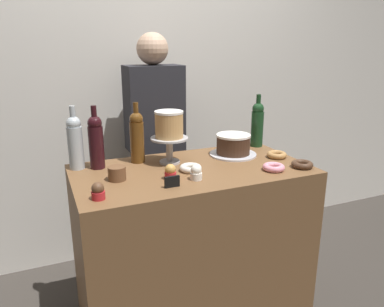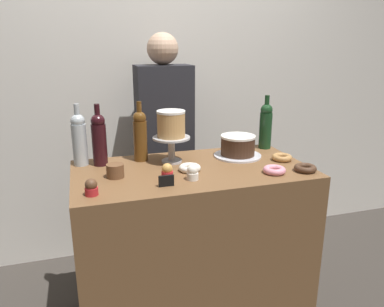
{
  "view_description": "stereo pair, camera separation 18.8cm",
  "coord_description": "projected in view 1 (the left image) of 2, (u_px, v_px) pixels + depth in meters",
  "views": [
    {
      "loc": [
        -0.71,
        -1.66,
        1.53
      ],
      "look_at": [
        0.0,
        0.0,
        0.99
      ],
      "focal_mm": 34.58,
      "sensor_mm": 36.0,
      "label": 1
    },
    {
      "loc": [
        -0.53,
        -1.73,
        1.53
      ],
      "look_at": [
        0.0,
        0.0,
        0.99
      ],
      "focal_mm": 34.58,
      "sensor_mm": 36.0,
      "label": 2
    }
  ],
  "objects": [
    {
      "name": "wine_bottle_amber",
      "position": [
        137.0,
        136.0,
        1.97
      ],
      "size": [
        0.08,
        0.08,
        0.33
      ],
      "color": "#5B3814",
      "rests_on": "display_counter"
    },
    {
      "name": "cupcake_caramel",
      "position": [
        170.0,
        172.0,
        1.75
      ],
      "size": [
        0.06,
        0.06,
        0.07
      ],
      "color": "red",
      "rests_on": "display_counter"
    },
    {
      "name": "wine_bottle_green",
      "position": [
        257.0,
        124.0,
        2.29
      ],
      "size": [
        0.08,
        0.08,
        0.33
      ],
      "color": "#193D1E",
      "rests_on": "display_counter"
    },
    {
      "name": "cupcake_vanilla",
      "position": [
        196.0,
        173.0,
        1.74
      ],
      "size": [
        0.06,
        0.06,
        0.07
      ],
      "color": "white",
      "rests_on": "display_counter"
    },
    {
      "name": "silver_serving_platter",
      "position": [
        233.0,
        154.0,
        2.14
      ],
      "size": [
        0.27,
        0.27,
        0.01
      ],
      "color": "silver",
      "rests_on": "display_counter"
    },
    {
      "name": "cupcake_chocolate",
      "position": [
        98.0,
        191.0,
        1.52
      ],
      "size": [
        0.06,
        0.06,
        0.07
      ],
      "color": "red",
      "rests_on": "display_counter"
    },
    {
      "name": "chocolate_round_cake",
      "position": [
        233.0,
        144.0,
        2.12
      ],
      "size": [
        0.2,
        0.2,
        0.11
      ],
      "color": "#3D2619",
      "rests_on": "silver_serving_platter"
    },
    {
      "name": "barista_figure",
      "position": [
        156.0,
        151.0,
        2.49
      ],
      "size": [
        0.36,
        0.22,
        1.6
      ],
      "color": "black",
      "rests_on": "ground_plane"
    },
    {
      "name": "cookie_stack",
      "position": [
        117.0,
        173.0,
        1.74
      ],
      "size": [
        0.08,
        0.08,
        0.07
      ],
      "color": "brown",
      "rests_on": "display_counter"
    },
    {
      "name": "white_layer_cake",
      "position": [
        169.0,
        124.0,
        1.94
      ],
      "size": [
        0.15,
        0.15,
        0.14
      ],
      "color": "tan",
      "rests_on": "cake_stand_pedestal"
    },
    {
      "name": "display_counter",
      "position": [
        192.0,
        246.0,
        2.04
      ],
      "size": [
        1.2,
        0.65,
        0.91
      ],
      "color": "brown",
      "rests_on": "ground_plane"
    },
    {
      "name": "donut_pink",
      "position": [
        274.0,
        167.0,
        1.88
      ],
      "size": [
        0.11,
        0.11,
        0.03
      ],
      "color": "pink",
      "rests_on": "display_counter"
    },
    {
      "name": "wine_bottle_dark_red",
      "position": [
        96.0,
        141.0,
        1.88
      ],
      "size": [
        0.08,
        0.08,
        0.33
      ],
      "color": "black",
      "rests_on": "display_counter"
    },
    {
      "name": "cake_stand_pedestal",
      "position": [
        169.0,
        146.0,
        1.97
      ],
      "size": [
        0.2,
        0.2,
        0.14
      ],
      "color": "#B2B2B7",
      "rests_on": "display_counter"
    },
    {
      "name": "back_wall",
      "position": [
        142.0,
        78.0,
        2.59
      ],
      "size": [
        6.0,
        0.05,
        2.6
      ],
      "color": "silver",
      "rests_on": "ground_plane"
    },
    {
      "name": "price_sign_chalkboard",
      "position": [
        172.0,
        182.0,
        1.65
      ],
      "size": [
        0.07,
        0.01,
        0.05
      ],
      "color": "black",
      "rests_on": "display_counter"
    },
    {
      "name": "donut_sugar",
      "position": [
        191.0,
        168.0,
        1.87
      ],
      "size": [
        0.11,
        0.11,
        0.03
      ],
      "color": "silver",
      "rests_on": "display_counter"
    },
    {
      "name": "wine_bottle_clear",
      "position": [
        75.0,
        141.0,
        1.87
      ],
      "size": [
        0.08,
        0.08,
        0.33
      ],
      "color": "#B2BCC1",
      "rests_on": "display_counter"
    },
    {
      "name": "donut_maple",
      "position": [
        277.0,
        155.0,
        2.09
      ],
      "size": [
        0.11,
        0.11,
        0.03
      ],
      "color": "#B27F47",
      "rests_on": "display_counter"
    },
    {
      "name": "donut_chocolate",
      "position": [
        302.0,
        164.0,
        1.92
      ],
      "size": [
        0.11,
        0.11,
        0.03
      ],
      "color": "#472D1E",
      "rests_on": "display_counter"
    }
  ]
}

